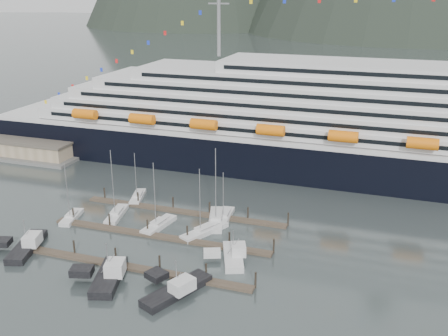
{
  "coord_description": "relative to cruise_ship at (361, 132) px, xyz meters",
  "views": [
    {
      "loc": [
        39.07,
        -84.27,
        48.94
      ],
      "look_at": [
        2.76,
        22.0,
        9.67
      ],
      "focal_mm": 42.0,
      "sensor_mm": 36.0,
      "label": 1
    }
  ],
  "objects": [
    {
      "name": "trawler_e",
      "position": [
        -17.75,
        -55.93,
        -11.17
      ],
      "size": [
        9.04,
        10.88,
        6.71
      ],
      "rotation": [
        0.0,
        0.0,
        1.94
      ],
      "color": "silver",
      "rests_on": "ground"
    },
    {
      "name": "trawler_c",
      "position": [
        -23.13,
        -69.88,
        -11.15
      ],
      "size": [
        11.16,
        13.8,
        6.91
      ],
      "rotation": [
        0.0,
        0.0,
        1.15
      ],
      "color": "black",
      "rests_on": "ground"
    },
    {
      "name": "trawler_b",
      "position": [
        -36.08,
        -69.98,
        -11.05
      ],
      "size": [
        10.44,
        13.01,
        8.09
      ],
      "rotation": [
        0.0,
        0.0,
        1.86
      ],
      "color": "black",
      "rests_on": "ground"
    },
    {
      "name": "dock_mid",
      "position": [
        -34.95,
        -51.89,
        -11.73
      ],
      "size": [
        48.18,
        2.28,
        3.2
      ],
      "color": "#433A2B",
      "rests_on": "ground"
    },
    {
      "name": "sailboat_a",
      "position": [
        -57.02,
        -50.18,
        -11.62
      ],
      "size": [
        4.11,
        8.76,
        13.68
      ],
      "rotation": [
        0.0,
        0.0,
        1.78
      ],
      "color": "silver",
      "rests_on": "ground"
    },
    {
      "name": "warehouse",
      "position": [
        -102.03,
        -12.94,
        -9.79
      ],
      "size": [
        46.0,
        20.0,
        5.8
      ],
      "color": "#595956",
      "rests_on": "ground"
    },
    {
      "name": "sailboat_f",
      "position": [
        -25.13,
        -39.07,
        -11.62
      ],
      "size": [
        3.7,
        9.78,
        11.78
      ],
      "rotation": [
        0.0,
        0.0,
        1.67
      ],
      "color": "silver",
      "rests_on": "ground"
    },
    {
      "name": "sailboat_d",
      "position": [
        -26.69,
        -47.23,
        -11.61
      ],
      "size": [
        7.59,
        11.57,
        15.03
      ],
      "rotation": [
        0.0,
        0.0,
        1.11
      ],
      "color": "silver",
      "rests_on": "ground"
    },
    {
      "name": "sailboat_e",
      "position": [
        -48.7,
        -34.95,
        -11.64
      ],
      "size": [
        4.92,
        9.6,
        12.32
      ],
      "rotation": [
        0.0,
        0.0,
        1.85
      ],
      "color": "silver",
      "rests_on": "ground"
    },
    {
      "name": "dock_far",
      "position": [
        -34.95,
        -38.89,
        -11.73
      ],
      "size": [
        48.18,
        2.28,
        3.2
      ],
      "color": "#433A2B",
      "rests_on": "ground"
    },
    {
      "name": "trawler_a",
      "position": [
        -57.17,
        -65.19,
        -11.14
      ],
      "size": [
        10.18,
        13.31,
        7.05
      ],
      "rotation": [
        0.0,
        0.0,
        1.85
      ],
      "color": "black",
      "rests_on": "ground"
    },
    {
      "name": "cruise_ship",
      "position": [
        0.0,
        0.0,
        0.0
      ],
      "size": [
        210.0,
        30.4,
        50.3
      ],
      "color": "black",
      "rests_on": "ground"
    },
    {
      "name": "ground",
      "position": [
        -30.03,
        -54.94,
        -12.04
      ],
      "size": [
        1600.0,
        1600.0,
        0.0
      ],
      "primitive_type": "plane",
      "color": "#3F4A49",
      "rests_on": "ground"
    },
    {
      "name": "sailboat_g",
      "position": [
        -26.29,
        -41.08,
        -11.58
      ],
      "size": [
        6.31,
        12.41,
        17.74
      ],
      "rotation": [
        0.0,
        0.0,
        1.86
      ],
      "color": "silver",
      "rests_on": "ground"
    },
    {
      "name": "dock_near",
      "position": [
        -34.95,
        -64.89,
        -11.73
      ],
      "size": [
        48.18,
        2.28,
        3.2
      ],
      "color": "#433A2B",
      "rests_on": "ground"
    },
    {
      "name": "sailboat_b",
      "position": [
        -48.33,
        -45.69,
        -11.6
      ],
      "size": [
        4.67,
        10.47,
        16.33
      ],
      "rotation": [
        0.0,
        0.0,
        1.78
      ],
      "color": "silver",
      "rests_on": "ground"
    },
    {
      "name": "sailboat_c",
      "position": [
        -37.01,
        -47.6,
        -11.6
      ],
      "size": [
        4.24,
        10.38,
        15.36
      ],
      "rotation": [
        0.0,
        0.0,
        1.42
      ],
      "color": "silver",
      "rests_on": "ground"
    }
  ]
}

